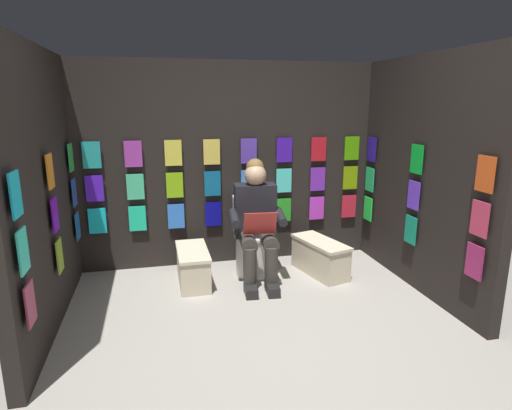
% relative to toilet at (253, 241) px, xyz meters
% --- Properties ---
extents(ground_plane, '(30.00, 30.00, 0.00)m').
position_rel_toilet_xyz_m(ground_plane, '(0.17, 1.70, -0.33)').
color(ground_plane, '#9E998E').
extents(display_wall_back, '(3.23, 0.14, 2.14)m').
position_rel_toilet_xyz_m(display_wall_back, '(0.17, -0.40, 0.74)').
color(display_wall_back, black).
rests_on(display_wall_back, ground).
extents(display_wall_left, '(0.14, 2.06, 2.14)m').
position_rel_toilet_xyz_m(display_wall_left, '(-1.44, 0.68, 0.74)').
color(display_wall_left, black).
rests_on(display_wall_left, ground).
extents(display_wall_right, '(0.14, 2.06, 2.14)m').
position_rel_toilet_xyz_m(display_wall_right, '(1.79, 0.68, 0.74)').
color(display_wall_right, black).
rests_on(display_wall_right, ground).
extents(toilet, '(0.42, 0.57, 0.77)m').
position_rel_toilet_xyz_m(toilet, '(0.00, 0.00, 0.00)').
color(toilet, white).
rests_on(toilet, ground).
extents(person_reading, '(0.55, 0.71, 1.19)m').
position_rel_toilet_xyz_m(person_reading, '(0.02, 0.23, 0.27)').
color(person_reading, black).
rests_on(person_reading, ground).
extents(comic_longbox_near, '(0.30, 0.66, 0.34)m').
position_rel_toilet_xyz_m(comic_longbox_near, '(0.64, 0.16, -0.16)').
color(comic_longbox_near, beige).
rests_on(comic_longbox_near, ground).
extents(comic_longbox_far, '(0.45, 0.73, 0.35)m').
position_rel_toilet_xyz_m(comic_longbox_far, '(-0.65, 0.21, -0.15)').
color(comic_longbox_far, beige).
rests_on(comic_longbox_far, ground).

